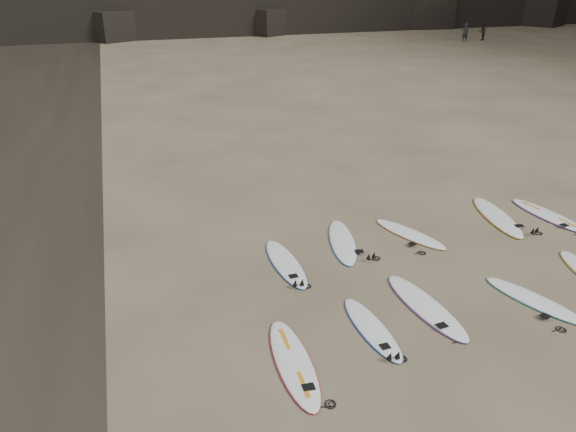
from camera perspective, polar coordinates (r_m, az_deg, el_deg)
name	(u,v)px	position (r m, az deg, el deg)	size (l,w,h in m)	color
ground	(450,301)	(12.50, 16.15, -8.34)	(240.00, 240.00, 0.00)	#897559
surfboard_0	(294,362)	(10.36, 0.57, -14.61)	(0.62, 2.59, 0.09)	white
surfboard_1	(372,328)	(11.29, 8.52, -11.21)	(0.53, 2.22, 0.08)	white
surfboard_2	(426,306)	(12.13, 13.82, -8.87)	(0.64, 2.66, 0.10)	white
surfboard_3	(534,300)	(13.08, 23.71, -7.80)	(0.55, 2.29, 0.08)	white
surfboard_5	(286,263)	(13.34, -0.24, -4.78)	(0.59, 2.45, 0.09)	white
surfboard_6	(342,241)	(14.38, 5.54, -2.57)	(0.60, 2.51, 0.09)	white
surfboard_7	(410,234)	(15.06, 12.27, -1.76)	(0.55, 2.28, 0.08)	white
surfboard_8	(497,216)	(16.72, 20.48, -0.03)	(0.66, 2.75, 0.10)	white
surfboard_9	(549,215)	(17.37, 24.95, 0.08)	(0.62, 2.59, 0.09)	white
person_a	(465,32)	(52.87, 17.55, 17.36)	(0.57, 0.37, 1.56)	#222328
person_b	(482,31)	(54.32, 19.11, 17.33)	(0.76, 0.59, 1.57)	black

